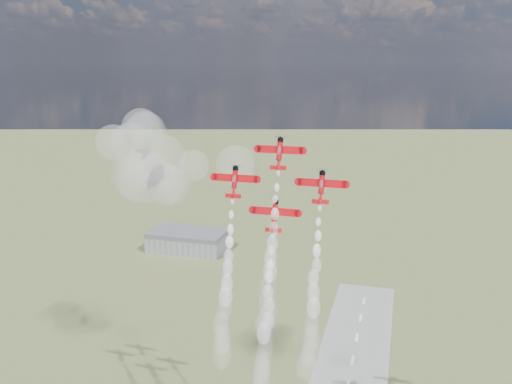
{
  "coord_description": "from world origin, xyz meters",
  "views": [
    {
      "loc": [
        15.42,
        -138.94,
        123.03
      ],
      "look_at": [
        -23.57,
        1.96,
        87.61
      ],
      "focal_mm": 38.0,
      "sensor_mm": 36.0,
      "label": 1
    }
  ],
  "objects_px": {
    "plane_slot": "(275,215)",
    "plane_right": "(321,186)",
    "hangar": "(188,240)",
    "plane_left": "(234,181)",
    "plane_lead": "(279,153)"
  },
  "relations": [
    {
      "from": "plane_left",
      "to": "plane_right",
      "type": "height_order",
      "value": "same"
    },
    {
      "from": "plane_lead",
      "to": "plane_slot",
      "type": "bearing_deg",
      "value": -90.0
    },
    {
      "from": "hangar",
      "to": "plane_left",
      "type": "distance_m",
      "value": 216.56
    },
    {
      "from": "plane_slot",
      "to": "plane_right",
      "type": "bearing_deg",
      "value": 11.75
    },
    {
      "from": "plane_lead",
      "to": "plane_right",
      "type": "relative_size",
      "value": 1.0
    },
    {
      "from": "plane_left",
      "to": "plane_right",
      "type": "xyz_separation_m",
      "value": [
        24.45,
        0.0,
        0.0
      ]
    },
    {
      "from": "plane_left",
      "to": "plane_slot",
      "type": "bearing_deg",
      "value": -11.75
    },
    {
      "from": "plane_right",
      "to": "hangar",
      "type": "bearing_deg",
      "value": 122.77
    },
    {
      "from": "hangar",
      "to": "plane_right",
      "type": "xyz_separation_m",
      "value": [
        114.66,
        -178.12,
        83.88
      ]
    },
    {
      "from": "plane_right",
      "to": "plane_left",
      "type": "bearing_deg",
      "value": 180.0
    },
    {
      "from": "plane_left",
      "to": "plane_lead",
      "type": "bearing_deg",
      "value": 11.75
    },
    {
      "from": "hangar",
      "to": "plane_left",
      "type": "height_order",
      "value": "plane_left"
    },
    {
      "from": "plane_right",
      "to": "plane_slot",
      "type": "relative_size",
      "value": 1.0
    },
    {
      "from": "plane_lead",
      "to": "plane_left",
      "type": "distance_m",
      "value": 14.92
    },
    {
      "from": "hangar",
      "to": "plane_left",
      "type": "relative_size",
      "value": 3.89
    }
  ]
}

